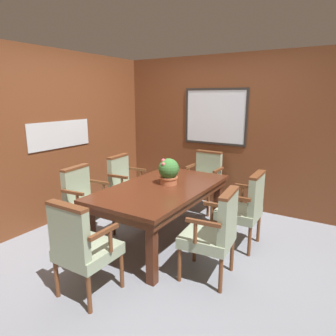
{
  "coord_description": "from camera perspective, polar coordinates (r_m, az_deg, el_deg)",
  "views": [
    {
      "loc": [
        1.85,
        -2.85,
        1.8
      ],
      "look_at": [
        -0.07,
        0.26,
        0.93
      ],
      "focal_mm": 32.0,
      "sensor_mm": 36.0,
      "label": 1
    }
  ],
  "objects": [
    {
      "name": "ground_plane",
      "position": [
        3.85,
        -1.2,
        -14.46
      ],
      "size": [
        14.0,
        14.0,
        0.0
      ],
      "primitive_type": "plane",
      "color": "gray"
    },
    {
      "name": "wall_back",
      "position": [
        5.04,
        10.02,
        6.75
      ],
      "size": [
        7.2,
        0.08,
        2.45
      ],
      "color": "brown",
      "rests_on": "ground_plane"
    },
    {
      "name": "wall_left",
      "position": [
        4.65,
        -20.13,
        5.55
      ],
      "size": [
        0.08,
        7.2,
        2.45
      ],
      "color": "brown",
      "rests_on": "ground_plane"
    },
    {
      "name": "dining_table",
      "position": [
        3.72,
        -1.22,
        -4.85
      ],
      "size": [
        1.04,
        1.84,
        0.73
      ],
      "color": "#4C2314",
      "rests_on": "ground_plane"
    },
    {
      "name": "chair_left_far",
      "position": [
        4.59,
        -8.04,
        -2.91
      ],
      "size": [
        0.52,
        0.55,
        0.94
      ],
      "rotation": [
        0.0,
        0.0,
        1.65
      ],
      "color": "brown",
      "rests_on": "ground_plane"
    },
    {
      "name": "chair_right_near",
      "position": [
        3.04,
        8.85,
        -11.68
      ],
      "size": [
        0.53,
        0.56,
        0.94
      ],
      "rotation": [
        0.0,
        0.0,
        -1.47
      ],
      "color": "brown",
      "rests_on": "ground_plane"
    },
    {
      "name": "chair_right_far",
      "position": [
        3.74,
        14.38,
        -7.05
      ],
      "size": [
        0.5,
        0.53,
        0.94
      ],
      "rotation": [
        0.0,
        0.0,
        -1.55
      ],
      "color": "brown",
      "rests_on": "ground_plane"
    },
    {
      "name": "chair_head_far",
      "position": [
        4.88,
        7.04,
        -1.87
      ],
      "size": [
        0.54,
        0.5,
        0.94
      ],
      "rotation": [
        0.0,
        0.0,
        -0.04
      ],
      "color": "brown",
      "rests_on": "ground_plane"
    },
    {
      "name": "chair_head_near",
      "position": [
        2.85,
        -16.13,
        -13.9
      ],
      "size": [
        0.53,
        0.49,
        0.94
      ],
      "rotation": [
        0.0,
        0.0,
        3.14
      ],
      "color": "brown",
      "rests_on": "ground_plane"
    },
    {
      "name": "chair_left_near",
      "position": [
        3.99,
        -15.55,
        -5.82
      ],
      "size": [
        0.53,
        0.56,
        0.94
      ],
      "rotation": [
        0.0,
        0.0,
        1.67
      ],
      "color": "brown",
      "rests_on": "ground_plane"
    },
    {
      "name": "potted_plant",
      "position": [
        3.73,
        0.12,
        -0.59
      ],
      "size": [
        0.26,
        0.27,
        0.33
      ],
      "color": "#B2603D",
      "rests_on": "dining_table"
    }
  ]
}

